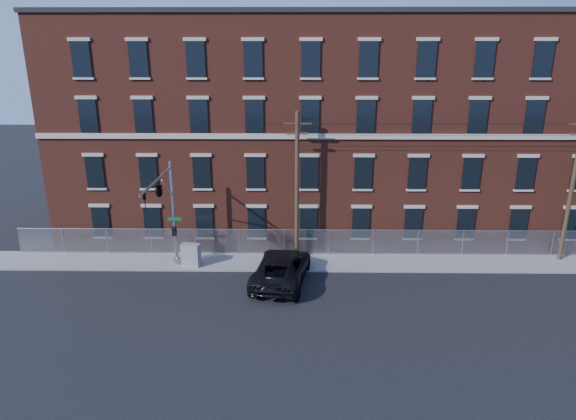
% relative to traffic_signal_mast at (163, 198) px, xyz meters
% --- Properties ---
extents(ground, '(140.00, 140.00, 0.00)m').
position_rel_traffic_signal_mast_xyz_m(ground, '(6.00, -2.18, -5.39)').
color(ground, black).
rests_on(ground, ground).
extents(sidewalk, '(65.00, 3.00, 0.12)m').
position_rel_traffic_signal_mast_xyz_m(sidewalk, '(18.00, 2.82, -5.33)').
color(sidewalk, gray).
rests_on(sidewalk, ground).
extents(mill_building, '(55.30, 14.32, 16.30)m').
position_rel_traffic_signal_mast_xyz_m(mill_building, '(18.00, 11.75, 2.76)').
color(mill_building, maroon).
rests_on(mill_building, ground).
extents(chain_link_fence, '(59.06, 0.06, 1.85)m').
position_rel_traffic_signal_mast_xyz_m(chain_link_fence, '(18.00, 4.12, -4.33)').
color(chain_link_fence, '#A5A8AD').
rests_on(chain_link_fence, ground).
extents(traffic_signal_mast, '(0.90, 6.75, 7.00)m').
position_rel_traffic_signal_mast_xyz_m(traffic_signal_mast, '(0.00, 0.00, 0.00)').
color(traffic_signal_mast, '#9EA0A5').
rests_on(traffic_signal_mast, ground).
extents(utility_pole_near, '(1.80, 0.28, 10.00)m').
position_rel_traffic_signal_mast_xyz_m(utility_pole_near, '(8.00, 3.42, -0.05)').
color(utility_pole_near, '#403020').
rests_on(utility_pole_near, ground).
extents(utility_pole_mid, '(1.80, 0.28, 10.00)m').
position_rel_traffic_signal_mast_xyz_m(utility_pole_mid, '(26.00, 3.42, -0.05)').
color(utility_pole_mid, '#403020').
rests_on(utility_pole_mid, ground).
extents(pickup_truck, '(4.03, 6.92, 1.81)m').
position_rel_traffic_signal_mast_xyz_m(pickup_truck, '(7.04, -0.04, -4.48)').
color(pickup_truck, black).
rests_on(pickup_truck, ground).
extents(utility_cabinet, '(1.31, 0.85, 1.52)m').
position_rel_traffic_signal_mast_xyz_m(utility_cabinet, '(1.00, 2.02, -4.51)').
color(utility_cabinet, gray).
rests_on(utility_cabinet, sidewalk).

